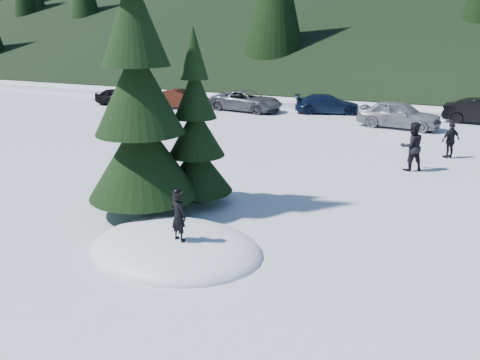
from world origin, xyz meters
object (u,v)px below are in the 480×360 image
at_px(car_3, 327,104).
at_px(car_2, 247,101).
at_px(child_skier, 178,216).
at_px(car_4, 399,114).
at_px(spruce_tall, 139,101).
at_px(adult_1, 451,140).
at_px(car_1, 181,99).
at_px(spruce_short, 196,137).
at_px(car_0, 118,97).
at_px(adult_0, 412,146).

bearing_deg(car_3, car_2, 86.25).
distance_m(child_skier, car_4, 18.88).
relative_size(spruce_tall, car_3, 2.02).
height_order(adult_1, car_1, adult_1).
height_order(spruce_short, car_2, spruce_short).
distance_m(spruce_tall, car_3, 19.82).
distance_m(car_0, car_4, 19.58).
height_order(spruce_short, car_1, spruce_short).
bearing_deg(car_0, car_4, -85.19).
bearing_deg(spruce_short, adult_0, 49.28).
bearing_deg(spruce_tall, spruce_short, 54.46).
height_order(car_3, car_4, car_4).
bearing_deg(adult_0, car_0, -54.54).
distance_m(spruce_short, car_3, 18.31).
xyz_separation_m(adult_1, car_0, (-22.41, 5.84, -0.16)).
height_order(adult_0, car_0, adult_0).
bearing_deg(child_skier, adult_0, -97.65).
distance_m(adult_0, car_1, 18.64).
bearing_deg(child_skier, car_3, -69.51).
relative_size(spruce_short, child_skier, 4.42).
bearing_deg(spruce_short, car_1, 123.39).
height_order(car_2, car_3, car_2).
bearing_deg(adult_1, spruce_short, 6.92).
xyz_separation_m(adult_1, car_1, (-17.50, 6.58, -0.12)).
bearing_deg(spruce_short, car_2, 109.20).
distance_m(car_2, car_4, 10.23).
height_order(child_skier, car_2, child_skier).
distance_m(adult_1, car_0, 23.15).
height_order(adult_0, car_1, adult_0).
relative_size(adult_1, car_4, 0.35).
bearing_deg(spruce_tall, car_1, 118.71).
bearing_deg(car_4, car_3, 65.63).
bearing_deg(child_skier, car_2, -55.32).
distance_m(spruce_tall, child_skier, 3.98).
xyz_separation_m(car_1, car_3, (9.80, 2.35, -0.04)).
distance_m(spruce_tall, car_2, 19.13).
xyz_separation_m(adult_0, car_2, (-11.59, 10.27, -0.26)).
distance_m(spruce_short, car_2, 17.96).
bearing_deg(child_skier, spruce_short, -51.77).
bearing_deg(car_4, child_skier, 179.73).
relative_size(adult_0, car_4, 0.42).
xyz_separation_m(spruce_tall, car_0, (-14.38, 16.54, -2.70)).
distance_m(spruce_tall, adult_0, 10.73).
distance_m(spruce_short, car_0, 21.63).
height_order(car_0, car_2, car_2).
relative_size(adult_0, adult_1, 1.22).
bearing_deg(car_3, spruce_short, 164.02).
relative_size(car_1, car_4, 0.89).
distance_m(adult_1, car_4, 6.51).
distance_m(adult_1, car_3, 11.79).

